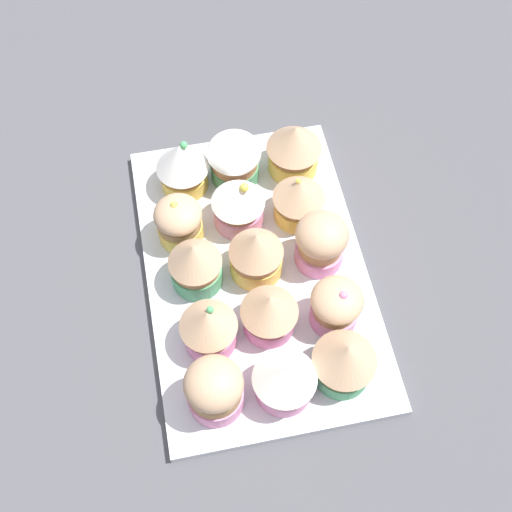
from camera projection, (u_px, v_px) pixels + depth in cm
name	position (u px, v px, depth cm)	size (l,w,h in cm)	color
ground_plane	(256.00, 280.00, 76.62)	(180.00, 180.00, 3.00)	#4C4C51
baking_tray	(256.00, 271.00, 74.79)	(38.46, 24.73, 1.20)	silver
cupcake_0	(182.00, 165.00, 76.62)	(6.27, 6.27, 7.73)	#EFC651
cupcake_1	(179.00, 221.00, 73.74)	(5.46, 5.46, 6.38)	#EFC651
cupcake_2	(196.00, 267.00, 70.22)	(5.90, 5.90, 7.20)	#4C9E6B
cupcake_3	(209.00, 327.00, 66.98)	(6.07, 6.07, 6.98)	pink
cupcake_4	(214.00, 389.00, 63.47)	(5.82, 5.82, 7.42)	pink
cupcake_5	(237.00, 159.00, 77.81)	(6.45, 6.45, 6.43)	#4C9E6B
cupcake_6	(238.00, 203.00, 74.41)	(6.18, 6.18, 7.29)	pink
cupcake_7	(256.00, 252.00, 71.06)	(6.04, 6.04, 7.33)	#EFC651
cupcake_8	(268.00, 312.00, 67.75)	(6.14, 6.14, 6.73)	pink
cupcake_9	(284.00, 378.00, 64.02)	(6.50, 6.50, 7.05)	pink
cupcake_10	(294.00, 148.00, 77.91)	(6.69, 6.69, 7.46)	#EFC651
cupcake_11	(299.00, 199.00, 74.98)	(6.09, 6.09, 6.65)	#EFC651
cupcake_12	(321.00, 242.00, 71.66)	(5.87, 5.87, 7.24)	pink
cupcake_13	(336.00, 305.00, 68.43)	(5.55, 5.55, 6.58)	pink
cupcake_14	(345.00, 360.00, 64.96)	(6.59, 6.59, 7.11)	#4C9E6B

